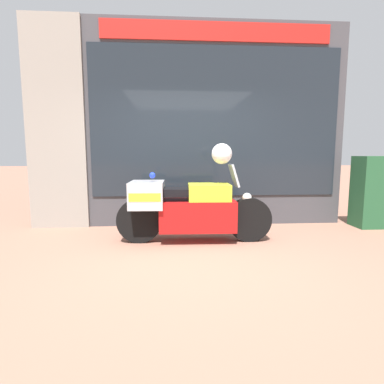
# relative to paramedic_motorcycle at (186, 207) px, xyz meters

# --- Properties ---
(ground_plane) EXTENTS (60.00, 60.00, 0.00)m
(ground_plane) POSITION_rel_paramedic_motorcycle_xyz_m (0.12, -0.75, -0.52)
(ground_plane) COLOR #9E6B56
(shop_building) EXTENTS (5.65, 0.55, 3.62)m
(shop_building) POSITION_rel_paramedic_motorcycle_xyz_m (-0.31, 1.24, 1.30)
(shop_building) COLOR #424247
(shop_building) RESTS_ON ground
(window_display) EXTENTS (4.20, 0.30, 2.08)m
(window_display) POSITION_rel_paramedic_motorcycle_xyz_m (0.54, 1.28, -0.03)
(window_display) COLOR slate
(window_display) RESTS_ON ground
(paramedic_motorcycle) EXTENTS (2.30, 0.63, 1.16)m
(paramedic_motorcycle) POSITION_rel_paramedic_motorcycle_xyz_m (0.00, 0.00, 0.00)
(paramedic_motorcycle) COLOR black
(paramedic_motorcycle) RESTS_ON ground
(utility_cabinet) EXTENTS (0.77, 0.45, 1.27)m
(utility_cabinet) POSITION_rel_paramedic_motorcycle_xyz_m (3.44, 0.71, 0.11)
(utility_cabinet) COLOR #235633
(utility_cabinet) RESTS_ON ground
(white_helmet) EXTENTS (0.30, 0.30, 0.30)m
(white_helmet) POSITION_rel_paramedic_motorcycle_xyz_m (0.51, -0.01, 0.79)
(white_helmet) COLOR white
(white_helmet) RESTS_ON paramedic_motorcycle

